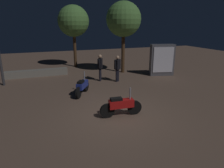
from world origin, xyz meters
TOP-DOWN VIEW (x-y plane):
  - ground_plane at (0.00, 0.00)m, footprint 40.00×40.00m
  - motorcycle_red_foreground at (0.13, -0.06)m, footprint 1.66×0.37m
  - motorcycle_blue_parked_left at (-0.72, 2.84)m, footprint 0.97×1.45m
  - person_rider_beside at (1.78, 4.44)m, footprint 0.59×0.45m
  - person_bystander_far at (0.86, 4.96)m, footprint 0.40×0.62m
  - tree_left_bg at (3.06, 6.55)m, footprint 2.37×2.37m
  - tree_center_bg at (0.21, 9.75)m, footprint 2.41×2.41m
  - kiosk_billboard at (5.21, 4.87)m, footprint 1.67×0.90m
  - planter_wall_low at (-2.81, 7.48)m, footprint 3.98×0.50m

SIDE VIEW (x-z plane):
  - ground_plane at x=0.00m, z-range 0.00..0.00m
  - planter_wall_low at x=-2.81m, z-range 0.00..0.45m
  - motorcycle_red_foreground at x=0.13m, z-range -0.12..0.99m
  - motorcycle_blue_parked_left at x=-0.72m, z-range -0.12..0.99m
  - person_rider_beside at x=1.78m, z-range 0.15..1.74m
  - person_bystander_far at x=0.86m, z-range 0.15..1.78m
  - kiosk_billboard at x=5.21m, z-range 0.00..2.10m
  - tree_center_bg at x=0.21m, z-range 1.17..5.98m
  - tree_left_bg at x=3.06m, z-range 1.23..6.11m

